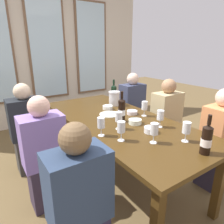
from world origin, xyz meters
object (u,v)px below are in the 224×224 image
white_plate_0 (110,114)px  wine_glass_1 (119,117)px  wine_bottle_2 (206,139)px  seated_person_2 (79,208)px  dining_table (118,125)px  wine_glass_4 (154,130)px  seated_person_3 (218,142)px  wine_glass_2 (160,115)px  seated_person_1 (166,122)px  seated_person_5 (132,109)px  tasting_bowl_3 (151,130)px  wine_glass_0 (187,128)px  tasting_bowl_0 (132,112)px  wine_bottle_1 (114,94)px  tasting_bowl_2 (108,107)px  seated_person_4 (28,131)px  wine_bottle_0 (122,110)px  metal_pitcher (114,98)px  wine_glass_3 (121,128)px  wine_glass_5 (145,106)px  seated_person_0 (45,156)px  wine_glass_6 (101,124)px  tasting_bowl_1 (135,121)px

white_plate_0 → wine_glass_1: wine_glass_1 is taller
wine_bottle_2 → seated_person_2: (-0.92, 0.24, -0.33)m
dining_table → wine_glass_4: (-0.09, -0.64, 0.19)m
wine_glass_4 → seated_person_3: seated_person_3 is taller
wine_glass_2 → seated_person_2: 1.13m
seated_person_1 → seated_person_5: (0.00, 0.73, 0.00)m
tasting_bowl_3 → wine_glass_0: wine_glass_0 is taller
wine_glass_2 → wine_glass_4: bearing=-144.4°
tasting_bowl_0 → seated_person_2: 1.33m
white_plate_0 → wine_glass_0: size_ratio=1.39×
wine_bottle_1 → wine_glass_0: 1.38m
seated_person_1 → wine_glass_2: bearing=-144.0°
tasting_bowl_2 → seated_person_4: 1.02m
dining_table → tasting_bowl_0: size_ratio=17.51×
dining_table → wine_bottle_0: wine_bottle_0 is taller
tasting_bowl_2 → seated_person_5: seated_person_5 is taller
wine_bottle_0 → seated_person_1: bearing=6.9°
metal_pitcher → wine_glass_4: metal_pitcher is taller
dining_table → tasting_bowl_3: size_ratio=18.22×
wine_glass_2 → seated_person_5: bearing=62.6°
white_plate_0 → wine_glass_3: (-0.29, -0.62, 0.11)m
metal_pitcher → wine_glass_0: size_ratio=1.09×
wine_bottle_2 → wine_glass_5: 0.91m
tasting_bowl_2 → wine_glass_5: 0.51m
dining_table → wine_glass_5: wine_glass_5 is taller
wine_glass_2 → seated_person_3: seated_person_3 is taller
wine_glass_1 → tasting_bowl_2: bearing=66.7°
wine_glass_4 → seated_person_4: seated_person_4 is taller
wine_bottle_0 → seated_person_1: seated_person_1 is taller
tasting_bowl_3 → metal_pitcher: bearing=75.9°
seated_person_1 → metal_pitcher: bearing=139.9°
seated_person_0 → seated_person_2: same height
wine_glass_1 → wine_bottle_2: bearing=-70.6°
seated_person_3 → tasting_bowl_0: bearing=127.6°
wine_glass_3 → seated_person_0: bearing=138.1°
metal_pitcher → seated_person_5: seated_person_5 is taller
white_plate_0 → wine_glass_4: size_ratio=1.39×
wine_glass_6 → seated_person_1: size_ratio=0.16×
tasting_bowl_1 → wine_glass_3: (-0.35, -0.24, 0.09)m
tasting_bowl_2 → wine_glass_3: wine_glass_3 is taller
seated_person_2 → wine_glass_5: bearing=29.8°
wine_glass_0 → wine_glass_6: (-0.53, 0.49, -0.00)m
wine_bottle_0 → tasting_bowl_3: (0.05, -0.39, -0.10)m
seated_person_0 → seated_person_1: (1.64, -0.01, 0.00)m
tasting_bowl_3 → seated_person_4: size_ratio=0.11×
wine_glass_2 → seated_person_0: size_ratio=0.16×
dining_table → wine_bottle_1: (0.36, 0.60, 0.20)m
wine_bottle_1 → seated_person_0: (-1.17, -0.57, -0.34)m
seated_person_5 → wine_glass_3: bearing=-132.7°
tasting_bowl_0 → wine_glass_0: wine_glass_0 is taller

